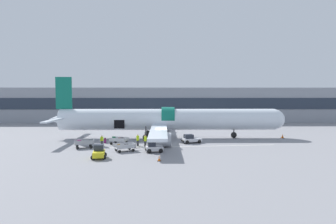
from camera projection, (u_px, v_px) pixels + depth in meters
ground_plane at (164, 145)px, 44.47m from camera, size 500.00×500.00×0.00m
apron_marking_line at (182, 147)px, 42.98m from camera, size 27.49×2.66×0.01m
terminal_strip at (164, 104)px, 80.59m from camera, size 107.19×11.57×8.88m
airplane at (165, 120)px, 50.65m from camera, size 40.01×32.18×10.34m
baggage_tug_lead at (191, 139)px, 45.91m from camera, size 3.26×2.30×1.33m
baggage_tug_mid at (99, 153)px, 35.44m from camera, size 1.99×2.53×1.59m
baggage_tug_rear at (154, 148)px, 39.00m from camera, size 2.49×2.01×1.40m
baggage_cart_loading at (119, 141)px, 44.95m from camera, size 3.53×2.40×1.11m
baggage_cart_queued at (85, 144)px, 41.96m from camera, size 3.63×2.51×1.14m
baggage_cart_empty at (125, 147)px, 39.61m from camera, size 3.56×2.62×1.09m
ground_crew_loader_a at (138, 140)px, 43.31m from camera, size 0.51×0.61×1.75m
ground_crew_loader_b at (102, 140)px, 43.44m from camera, size 0.50×0.50×1.56m
ground_crew_driver at (145, 140)px, 43.00m from camera, size 0.39×0.58×1.68m
suitcase_on_tarmac_upright at (130, 145)px, 43.00m from camera, size 0.45×0.39×0.61m
suitcase_on_tarmac_spare at (105, 141)px, 45.81m from camera, size 0.37×0.29×0.84m
safety_cone_nose at (282, 136)px, 50.83m from camera, size 0.61×0.61×0.67m
safety_cone_engine_left at (159, 158)px, 33.97m from camera, size 0.44×0.44×0.67m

